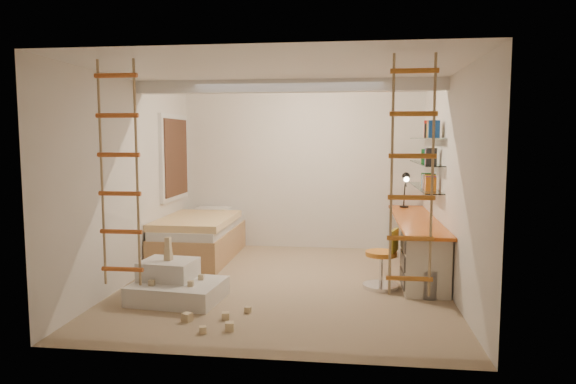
# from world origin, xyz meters

# --- Properties ---
(floor) EXTENTS (4.50, 4.50, 0.00)m
(floor) POSITION_xyz_m (0.00, 0.00, 0.00)
(floor) COLOR tan
(floor) RESTS_ON ground
(ceiling_beam) EXTENTS (4.00, 0.18, 0.16)m
(ceiling_beam) POSITION_xyz_m (0.00, 0.30, 2.52)
(ceiling_beam) COLOR white
(ceiling_beam) RESTS_ON ceiling
(window_frame) EXTENTS (0.06, 1.15, 1.35)m
(window_frame) POSITION_xyz_m (-1.97, 1.50, 1.55)
(window_frame) COLOR white
(window_frame) RESTS_ON wall_left
(window_blind) EXTENTS (0.02, 1.00, 1.20)m
(window_blind) POSITION_xyz_m (-1.93, 1.50, 1.55)
(window_blind) COLOR #4C2D1E
(window_blind) RESTS_ON window_frame
(rope_ladder_left) EXTENTS (0.41, 0.04, 2.13)m
(rope_ladder_left) POSITION_xyz_m (-1.35, -1.75, 1.52)
(rope_ladder_left) COLOR #D65A24
(rope_ladder_left) RESTS_ON ceiling
(rope_ladder_right) EXTENTS (0.41, 0.04, 2.13)m
(rope_ladder_right) POSITION_xyz_m (1.35, -1.75, 1.52)
(rope_ladder_right) COLOR orange
(rope_ladder_right) RESTS_ON ceiling
(waste_bin) EXTENTS (0.26, 0.26, 0.33)m
(waste_bin) POSITION_xyz_m (1.74, -0.34, 0.16)
(waste_bin) COLOR white
(waste_bin) RESTS_ON floor
(desk) EXTENTS (0.56, 2.80, 0.75)m
(desk) POSITION_xyz_m (1.72, 0.86, 0.40)
(desk) COLOR orange
(desk) RESTS_ON floor
(shelves) EXTENTS (0.25, 1.80, 0.71)m
(shelves) POSITION_xyz_m (1.87, 1.13, 1.50)
(shelves) COLOR white
(shelves) RESTS_ON wall_right
(bed) EXTENTS (1.02, 2.00, 0.69)m
(bed) POSITION_xyz_m (-1.48, 1.23, 0.33)
(bed) COLOR #AD7F51
(bed) RESTS_ON floor
(task_lamp) EXTENTS (0.14, 0.36, 0.57)m
(task_lamp) POSITION_xyz_m (1.67, 1.82, 1.14)
(task_lamp) COLOR black
(task_lamp) RESTS_ON desk
(swivel_chair) EXTENTS (0.56, 0.56, 0.75)m
(swivel_chair) POSITION_xyz_m (1.22, -0.04, 0.28)
(swivel_chair) COLOR orange
(swivel_chair) RESTS_ON floor
(play_platform) EXTENTS (1.06, 0.86, 0.44)m
(play_platform) POSITION_xyz_m (-1.18, -0.78, 0.17)
(play_platform) COLOR silver
(play_platform) RESTS_ON floor
(toy_blocks) EXTENTS (1.18, 1.13, 0.71)m
(toy_blocks) POSITION_xyz_m (-0.87, -1.09, 0.26)
(toy_blocks) COLOR #CCB284
(toy_blocks) RESTS_ON floor
(books) EXTENTS (0.14, 0.64, 0.92)m
(books) POSITION_xyz_m (1.87, 1.13, 1.60)
(books) COLOR orange
(books) RESTS_ON shelves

